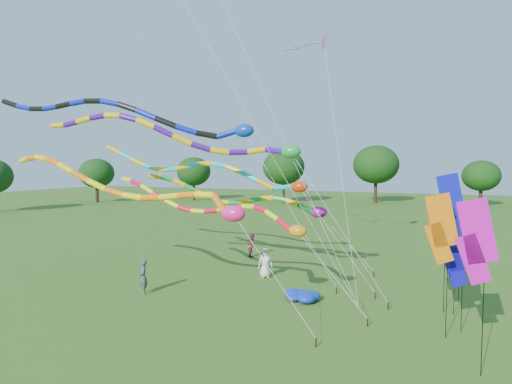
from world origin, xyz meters
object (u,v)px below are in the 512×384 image
at_px(blue_nylon_heap, 299,296).
at_px(person_a, 265,263).
at_px(person_b, 143,277).
at_px(person_c, 252,245).
at_px(tube_kite_orange, 136,188).
at_px(tube_kite_red, 224,210).

distance_m(blue_nylon_heap, person_a, 4.13).
xyz_separation_m(person_b, person_c, (1.66, 9.16, -0.04)).
height_order(tube_kite_orange, person_c, tube_kite_orange).
relative_size(tube_kite_red, tube_kite_orange, 0.80).
height_order(blue_nylon_heap, person_c, person_c).
xyz_separation_m(blue_nylon_heap, person_c, (-5.31, 7.30, 0.57)).
bearing_deg(person_a, tube_kite_orange, -145.68).
bearing_deg(tube_kite_orange, person_b, 128.41).
bearing_deg(tube_kite_red, blue_nylon_heap, 21.79).
bearing_deg(person_b, person_c, 131.00).
distance_m(tube_kite_orange, person_a, 8.31).
relative_size(tube_kite_red, person_a, 8.08).
relative_size(tube_kite_orange, blue_nylon_heap, 11.33).
xyz_separation_m(tube_kite_red, tube_kite_orange, (-2.81, -2.65, 1.08)).
distance_m(tube_kite_red, tube_kite_orange, 4.01).
bearing_deg(tube_kite_red, tube_kite_orange, -125.06).
xyz_separation_m(tube_kite_red, person_c, (-1.94, 7.90, -3.18)).
bearing_deg(tube_kite_red, person_c, 115.40).
xyz_separation_m(tube_kite_orange, person_b, (-0.79, 1.40, -4.22)).
distance_m(tube_kite_red, blue_nylon_heap, 5.08).
relative_size(person_a, person_b, 0.98).
bearing_deg(person_c, person_b, 158.87).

